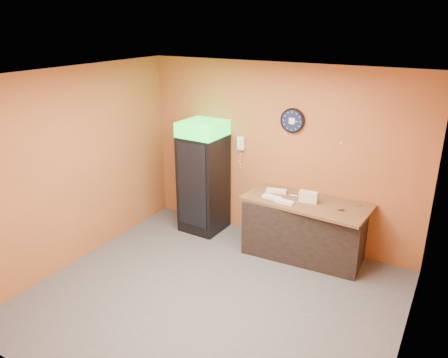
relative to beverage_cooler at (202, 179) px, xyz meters
The scene contains 15 objects.
floor 2.18m from the beverage_cooler, 54.21° to the right, with size 4.50×4.50×0.00m, color #47474C.
back_wall 1.32m from the beverage_cooler, 18.67° to the left, with size 4.50×0.02×2.80m, color #AF5F31.
left_wall 2.00m from the beverage_cooler, 124.14° to the right, with size 0.02×4.00×2.80m, color #AF5F31.
right_wall 3.80m from the beverage_cooler, 25.25° to the right, with size 0.02×4.00×2.80m, color #AF5F31.
ceiling 2.74m from the beverage_cooler, 54.21° to the right, with size 4.50×4.00×0.02m, color white.
beverage_cooler is the anchor object (origin of this frame).
prep_counter 1.85m from the beverage_cooler, ahead, with size 1.71×0.76×0.86m, color black.
wall_clock 1.77m from the beverage_cooler, 14.78° to the left, with size 0.37×0.06×0.37m.
wall_phone 0.86m from the beverage_cooler, 32.77° to the left, with size 0.11×0.10×0.21m.
butcher_paper 1.79m from the beverage_cooler, ahead, with size 1.81×0.84×0.04m, color brown.
sub_roll_stack 1.83m from the beverage_cooler, ahead, with size 0.27×0.11×0.17m.
wrapped_sandwich_left 1.33m from the beverage_cooler, ahead, with size 0.29×0.11×0.04m, color silver.
wrapped_sandwich_mid 1.56m from the beverage_cooler, ahead, with size 0.28×0.11×0.04m, color silver.
wrapped_sandwich_right 1.28m from the beverage_cooler, ahead, with size 0.31×0.12×0.04m, color silver.
kitchen_tool 1.65m from the beverage_cooler, ahead, with size 0.06×0.06×0.06m, color silver.
Camera 1 is at (2.48, -4.05, 3.40)m, focal length 35.00 mm.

